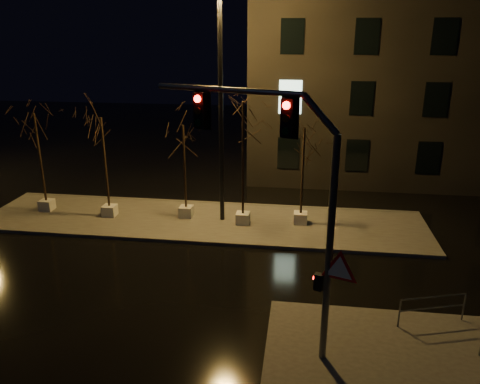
# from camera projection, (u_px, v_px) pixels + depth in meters

# --- Properties ---
(ground) EXTENTS (90.00, 90.00, 0.00)m
(ground) POSITION_uv_depth(u_px,v_px,m) (169.00, 282.00, 17.81)
(ground) COLOR black
(ground) RESTS_ON ground
(median) EXTENTS (22.00, 5.00, 0.15)m
(median) POSITION_uv_depth(u_px,v_px,m) (202.00, 221.00, 23.41)
(median) COLOR #46433E
(median) RESTS_ON ground
(sidewalk_corner) EXTENTS (7.00, 5.00, 0.15)m
(sidewalk_corner) POSITION_uv_depth(u_px,v_px,m) (386.00, 359.00, 13.54)
(sidewalk_corner) COLOR #46433E
(sidewalk_corner) RESTS_ON ground
(building) EXTENTS (25.00, 12.00, 15.00)m
(building) POSITION_uv_depth(u_px,v_px,m) (449.00, 57.00, 30.43)
(building) COLOR black
(building) RESTS_ON ground
(tree_0) EXTENTS (1.80, 1.80, 5.24)m
(tree_0) POSITION_uv_depth(u_px,v_px,m) (37.00, 136.00, 23.35)
(tree_0) COLOR silver
(tree_0) RESTS_ON median
(tree_1) EXTENTS (1.80, 1.80, 5.15)m
(tree_1) POSITION_uv_depth(u_px,v_px,m) (103.00, 140.00, 22.61)
(tree_1) COLOR silver
(tree_1) RESTS_ON median
(tree_2) EXTENTS (1.80, 1.80, 4.82)m
(tree_2) POSITION_uv_depth(u_px,v_px,m) (184.00, 146.00, 22.55)
(tree_2) COLOR silver
(tree_2) RESTS_ON median
(tree_3) EXTENTS (1.80, 1.80, 6.08)m
(tree_3) POSITION_uv_depth(u_px,v_px,m) (243.00, 130.00, 21.41)
(tree_3) COLOR silver
(tree_3) RESTS_ON median
(tree_4) EXTENTS (1.80, 1.80, 4.86)m
(tree_4) POSITION_uv_depth(u_px,v_px,m) (304.00, 150.00, 21.74)
(tree_4) COLOR silver
(tree_4) RESTS_ON median
(traffic_signal_mast) EXTENTS (5.81, 2.18, 7.51)m
(traffic_signal_mast) POSITION_uv_depth(u_px,v_px,m) (288.00, 189.00, 12.43)
(traffic_signal_mast) COLOR #525559
(traffic_signal_mast) RESTS_ON sidewalk_corner
(streetlight_main) EXTENTS (2.64, 1.10, 10.75)m
(streetlight_main) POSITION_uv_depth(u_px,v_px,m) (221.00, 94.00, 21.38)
(streetlight_main) COLOR black
(streetlight_main) RESTS_ON median
(guard_rail_a) EXTENTS (2.18, 0.72, 0.99)m
(guard_rail_a) POSITION_uv_depth(u_px,v_px,m) (433.00, 306.00, 14.86)
(guard_rail_a) COLOR #525559
(guard_rail_a) RESTS_ON sidewalk_corner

